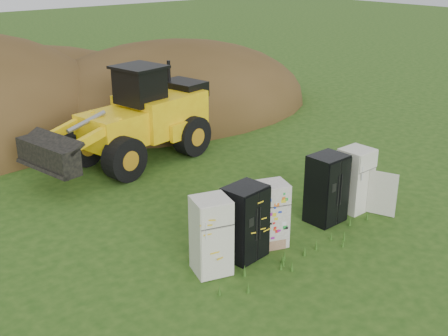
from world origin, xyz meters
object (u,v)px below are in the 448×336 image
at_px(fridge_open_door, 355,180).
at_px(fridge_sticker, 271,214).
at_px(wheel_loader, 123,118).
at_px(fridge_leftmost, 211,236).
at_px(fridge_black_side, 245,222).
at_px(fridge_black_right, 326,189).

bearing_deg(fridge_open_door, fridge_sticker, 177.97).
distance_m(fridge_open_door, wheel_loader, 7.65).
bearing_deg(fridge_leftmost, fridge_black_side, 17.62).
bearing_deg(fridge_leftmost, wheel_loader, 91.31).
xyz_separation_m(fridge_leftmost, fridge_open_door, (4.96, 0.01, 0.00)).
bearing_deg(fridge_sticker, fridge_open_door, 19.66).
xyz_separation_m(fridge_black_side, fridge_sticker, (0.87, 0.04, -0.08)).
bearing_deg(fridge_open_door, fridge_black_side, 178.65).
height_order(fridge_black_side, wheel_loader, wheel_loader).
bearing_deg(wheel_loader, fridge_open_door, -77.14).
bearing_deg(fridge_black_right, fridge_sticker, 178.05).
height_order(fridge_black_right, wheel_loader, wheel_loader).
height_order(fridge_black_side, fridge_black_right, fridge_black_right).
relative_size(fridge_leftmost, fridge_open_door, 1.00).
distance_m(fridge_black_right, fridge_open_door, 1.13).
relative_size(fridge_sticker, fridge_black_right, 0.88).
relative_size(fridge_sticker, fridge_open_door, 0.91).
relative_size(fridge_black_side, fridge_black_right, 0.96).
distance_m(fridge_black_side, wheel_loader, 7.10).
distance_m(fridge_sticker, fridge_open_door, 3.10).
xyz_separation_m(fridge_leftmost, fridge_sticker, (1.86, 0.05, -0.08)).
relative_size(fridge_leftmost, fridge_black_right, 0.96).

